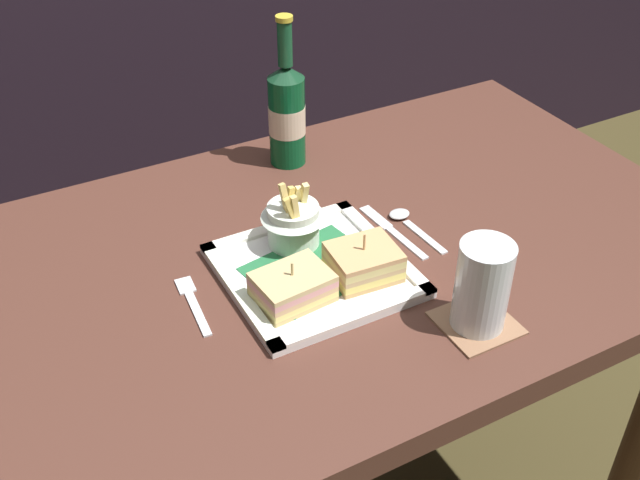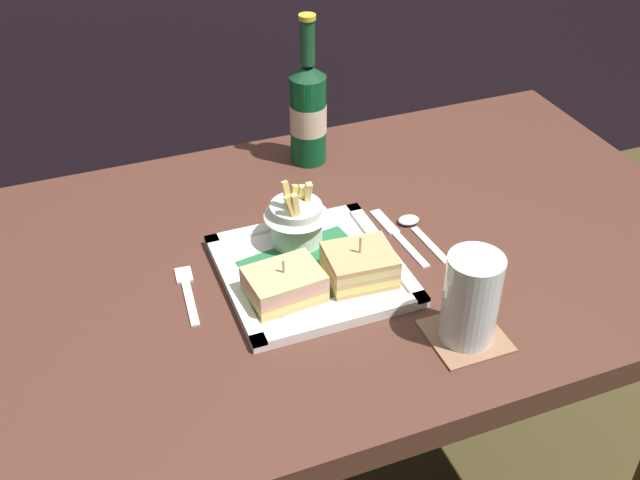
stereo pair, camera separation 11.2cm
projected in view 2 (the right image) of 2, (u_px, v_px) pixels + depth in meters
dining_table at (328, 319)px, 1.26m from camera, size 1.24×0.74×0.78m
square_plate at (311, 271)px, 1.12m from camera, size 0.26×0.26×0.02m
sandwich_half_left at (284, 284)px, 1.05m from camera, size 0.11×0.09×0.06m
sandwich_half_right at (360, 265)px, 1.09m from camera, size 0.10×0.09×0.07m
fries_cup at (296, 216)px, 1.14m from camera, size 0.10×0.10×0.11m
beer_bottle at (308, 111)px, 1.33m from camera, size 0.07×0.07×0.27m
drink_coaster at (465, 336)px, 1.01m from camera, size 0.10×0.10×0.00m
water_glass at (470, 303)px, 0.98m from camera, size 0.07×0.07×0.13m
fork at (188, 291)px, 1.09m from camera, size 0.03×0.13×0.00m
knife at (397, 235)px, 1.20m from camera, size 0.03×0.17×0.00m
spoon at (414, 226)px, 1.21m from camera, size 0.04×0.13×0.01m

